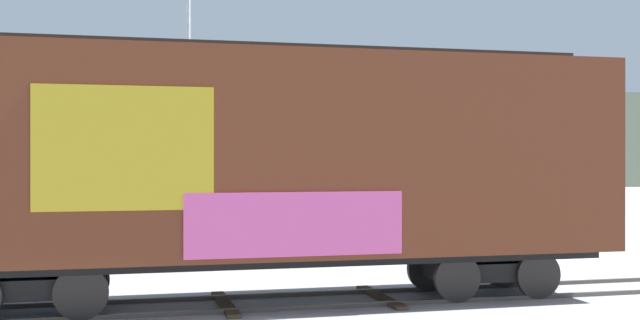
{
  "coord_description": "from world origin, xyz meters",
  "views": [
    {
      "loc": [
        -2.08,
        -14.87,
        2.72
      ],
      "look_at": [
        1.63,
        1.11,
        2.7
      ],
      "focal_mm": 45.06,
      "sensor_mm": 36.0,
      "label": 1
    }
  ],
  "objects_px": {
    "flagpole": "(187,70)",
    "parked_car_tan": "(249,230)",
    "freight_car": "(272,159)",
    "parked_car_blue": "(8,238)"
  },
  "relations": [
    {
      "from": "parked_car_blue",
      "to": "parked_car_tan",
      "type": "height_order",
      "value": "parked_car_tan"
    },
    {
      "from": "freight_car",
      "to": "parked_car_blue",
      "type": "bearing_deg",
      "value": 134.99
    },
    {
      "from": "flagpole",
      "to": "freight_car",
      "type": "bearing_deg",
      "value": -84.19
    },
    {
      "from": "flagpole",
      "to": "parked_car_blue",
      "type": "distance_m",
      "value": 7.61
    },
    {
      "from": "flagpole",
      "to": "parked_car_tan",
      "type": "height_order",
      "value": "flagpole"
    },
    {
      "from": "flagpole",
      "to": "parked_car_tan",
      "type": "bearing_deg",
      "value": -70.75
    },
    {
      "from": "parked_car_tan",
      "to": "parked_car_blue",
      "type": "bearing_deg",
      "value": -177.29
    },
    {
      "from": "parked_car_blue",
      "to": "freight_car",
      "type": "bearing_deg",
      "value": -45.01
    },
    {
      "from": "flagpole",
      "to": "parked_car_blue",
      "type": "height_order",
      "value": "flagpole"
    },
    {
      "from": "freight_car",
      "to": "flagpole",
      "type": "height_order",
      "value": "flagpole"
    }
  ]
}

